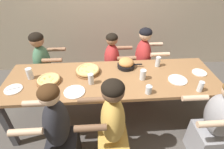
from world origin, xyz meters
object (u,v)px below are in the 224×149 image
pizza_board_main (49,80)px  diner_far_center (112,68)px  drinking_glass_e (201,87)px  diner_near_right (213,127)px  drinking_glass_c (158,62)px  empty_plate_d (199,73)px  diner_near_center (112,129)px  skillet_bowl (126,64)px  drinking_glass_b (30,74)px  empty_plate_a (178,80)px  diner_far_left (44,69)px  cocktail_glass_blue (149,90)px  drinking_glass_d (91,79)px  pizza_board_second (88,70)px  diner_near_midleft (59,134)px  diner_far_midright (142,65)px  drinking_glass_a (143,75)px  empty_plate_b (13,89)px

pizza_board_main → diner_far_center: size_ratio=0.27×
drinking_glass_e → diner_near_right: diner_near_right is taller
drinking_glass_c → diner_far_center: (-0.60, 0.39, -0.33)m
drinking_glass_e → empty_plate_d: bearing=63.4°
drinking_glass_c → diner_near_right: bearing=-64.1°
empty_plate_d → diner_near_center: bearing=-151.3°
skillet_bowl → drinking_glass_b: size_ratio=2.39×
drinking_glass_c → diner_far_center: 0.79m
empty_plate_a → diner_far_left: (-1.84, 0.73, -0.23)m
cocktail_glass_blue → drinking_glass_d: bearing=161.1°
pizza_board_second → empty_plate_a: bearing=-12.4°
pizza_board_main → pizza_board_second: pizza_board_second is taller
pizza_board_second → cocktail_glass_blue: size_ratio=2.58×
empty_plate_d → diner_near_midleft: diner_near_midleft is taller
diner_far_midright → diner_far_left: bearing=-90.0°
empty_plate_a → diner_far_left: bearing=158.2°
empty_plate_d → diner_far_midright: diner_far_midright is taller
drinking_glass_a → diner_near_center: diner_near_center is taller
drinking_glass_e → diner_near_midleft: (-1.56, -0.30, -0.29)m
cocktail_glass_blue → diner_near_center: size_ratio=0.10×
diner_near_center → diner_far_left: 1.60m
drinking_glass_b → diner_far_center: 1.24m
diner_far_center → diner_far_left: diner_far_left is taller
pizza_board_main → diner_near_center: (0.73, -0.60, -0.23)m
drinking_glass_a → empty_plate_d: bearing=5.7°
drinking_glass_e → pizza_board_main: bearing=170.5°
skillet_bowl → diner_near_right: diner_near_right is taller
cocktail_glass_blue → drinking_glass_e: size_ratio=0.97×
drinking_glass_a → diner_far_center: 0.82m
empty_plate_b → empty_plate_d: size_ratio=1.11×
diner_near_right → diner_far_midright: 1.35m
diner_near_midleft → empty_plate_b: bearing=50.0°
drinking_glass_a → diner_far_midright: bearing=76.3°
drinking_glass_d → diner_far_midright: 1.11m
skillet_bowl → cocktail_glass_blue: size_ratio=2.77×
diner_far_midright → drinking_glass_e: bearing=24.6°
empty_plate_a → empty_plate_d: bearing=21.4°
pizza_board_main → empty_plate_d: (1.92, 0.05, -0.02)m
pizza_board_main → drinking_glass_c: (1.42, 0.26, 0.04)m
drinking_glass_e → diner_far_midright: diner_far_midright is taller
skillet_bowl → diner_far_midright: size_ratio=0.29×
diner_near_right → drinking_glass_e: bearing=15.8°
diner_near_center → drinking_glass_d: bearing=22.4°
diner_near_right → diner_near_midleft: 1.64m
diner_far_center → diner_far_left: bearing=-90.0°
diner_near_midleft → drinking_glass_e: bearing=-78.9°
empty_plate_a → skillet_bowl: bearing=150.5°
diner_far_center → drinking_glass_e: bearing=44.4°
empty_plate_a → drinking_glass_e: 0.28m
skillet_bowl → diner_far_left: 1.33m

